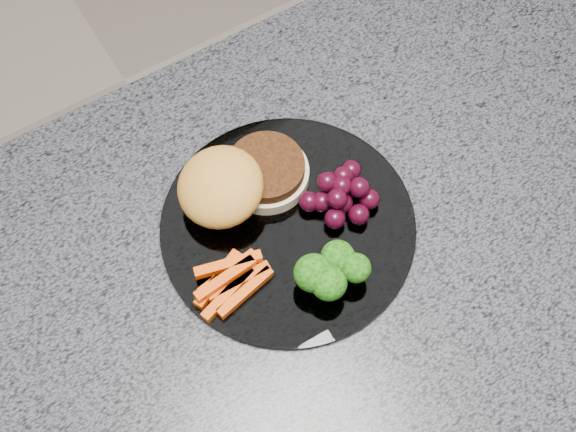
% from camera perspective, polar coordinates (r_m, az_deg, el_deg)
% --- Properties ---
extents(island_cabinet, '(1.20, 0.60, 0.86)m').
position_cam_1_polar(island_cabinet, '(1.26, 5.25, -10.00)').
color(island_cabinet, brown).
rests_on(island_cabinet, ground).
extents(countertop, '(1.20, 0.60, 0.04)m').
position_cam_1_polar(countertop, '(0.85, 7.73, -0.95)').
color(countertop, '#45464E').
rests_on(countertop, island_cabinet).
extents(plate, '(0.26, 0.26, 0.01)m').
position_cam_1_polar(plate, '(0.81, 0.00, -0.74)').
color(plate, white).
rests_on(plate, countertop).
extents(burger, '(0.15, 0.10, 0.05)m').
position_cam_1_polar(burger, '(0.81, -3.63, 2.32)').
color(burger, '#CBB48F').
rests_on(burger, plate).
extents(carrot_sticks, '(0.08, 0.06, 0.02)m').
position_cam_1_polar(carrot_sticks, '(0.78, -4.14, -4.59)').
color(carrot_sticks, '#D44203').
rests_on(carrot_sticks, plate).
extents(broccoli, '(0.07, 0.05, 0.05)m').
position_cam_1_polar(broccoli, '(0.76, 3.00, -3.97)').
color(broccoli, olive).
rests_on(broccoli, plate).
extents(grape_bunch, '(0.08, 0.07, 0.04)m').
position_cam_1_polar(grape_bunch, '(0.81, 3.84, 1.60)').
color(grape_bunch, black).
rests_on(grape_bunch, plate).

